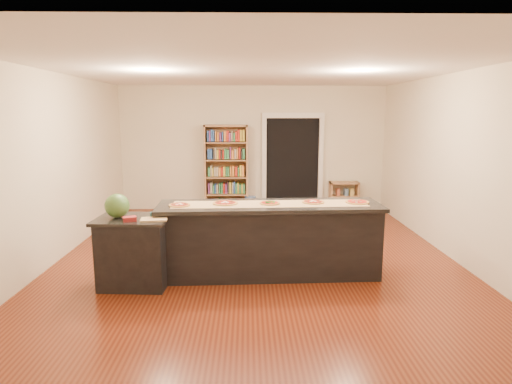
{
  "coord_description": "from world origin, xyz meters",
  "views": [
    {
      "loc": [
        -0.13,
        -6.27,
        2.19
      ],
      "look_at": [
        0.0,
        0.2,
        1.0
      ],
      "focal_mm": 30.0,
      "sensor_mm": 36.0,
      "label": 1
    }
  ],
  "objects_px": {
    "side_counter": "(134,252)",
    "low_shelf": "(344,196)",
    "watermelon": "(117,206)",
    "bookshelf": "(226,169)",
    "kitchen_island": "(269,239)",
    "waste_bin": "(250,204)"
  },
  "relations": [
    {
      "from": "side_counter",
      "to": "low_shelf",
      "type": "bearing_deg",
      "value": 52.94
    },
    {
      "from": "watermelon",
      "to": "side_counter",
      "type": "bearing_deg",
      "value": -3.55
    },
    {
      "from": "watermelon",
      "to": "low_shelf",
      "type": "bearing_deg",
      "value": 48.22
    },
    {
      "from": "bookshelf",
      "to": "watermelon",
      "type": "xyz_separation_m",
      "value": [
        -1.16,
        -4.28,
        0.08
      ]
    },
    {
      "from": "watermelon",
      "to": "kitchen_island",
      "type": "bearing_deg",
      "value": 10.19
    },
    {
      "from": "bookshelf",
      "to": "watermelon",
      "type": "relative_size",
      "value": 6.39
    },
    {
      "from": "bookshelf",
      "to": "watermelon",
      "type": "bearing_deg",
      "value": -105.24
    },
    {
      "from": "side_counter",
      "to": "waste_bin",
      "type": "bearing_deg",
      "value": 73.18
    },
    {
      "from": "kitchen_island",
      "to": "watermelon",
      "type": "xyz_separation_m",
      "value": [
        -1.94,
        -0.35,
        0.55
      ]
    },
    {
      "from": "kitchen_island",
      "to": "side_counter",
      "type": "xyz_separation_m",
      "value": [
        -1.75,
        -0.36,
        -0.04
      ]
    },
    {
      "from": "kitchen_island",
      "to": "low_shelf",
      "type": "distance_m",
      "value": 4.4
    },
    {
      "from": "side_counter",
      "to": "waste_bin",
      "type": "distance_m",
      "value": 4.42
    },
    {
      "from": "low_shelf",
      "to": "kitchen_island",
      "type": "bearing_deg",
      "value": -115.77
    },
    {
      "from": "bookshelf",
      "to": "waste_bin",
      "type": "relative_size",
      "value": 5.39
    },
    {
      "from": "waste_bin",
      "to": "bookshelf",
      "type": "bearing_deg",
      "value": 164.7
    },
    {
      "from": "kitchen_island",
      "to": "bookshelf",
      "type": "relative_size",
      "value": 1.54
    },
    {
      "from": "low_shelf",
      "to": "waste_bin",
      "type": "xyz_separation_m",
      "value": [
        -2.15,
        -0.18,
        -0.15
      ]
    },
    {
      "from": "waste_bin",
      "to": "watermelon",
      "type": "bearing_deg",
      "value": -112.37
    },
    {
      "from": "bookshelf",
      "to": "waste_bin",
      "type": "bearing_deg",
      "value": -15.3
    },
    {
      "from": "kitchen_island",
      "to": "side_counter",
      "type": "distance_m",
      "value": 1.78
    },
    {
      "from": "kitchen_island",
      "to": "bookshelf",
      "type": "height_order",
      "value": "bookshelf"
    },
    {
      "from": "kitchen_island",
      "to": "low_shelf",
      "type": "relative_size",
      "value": 4.57
    }
  ]
}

